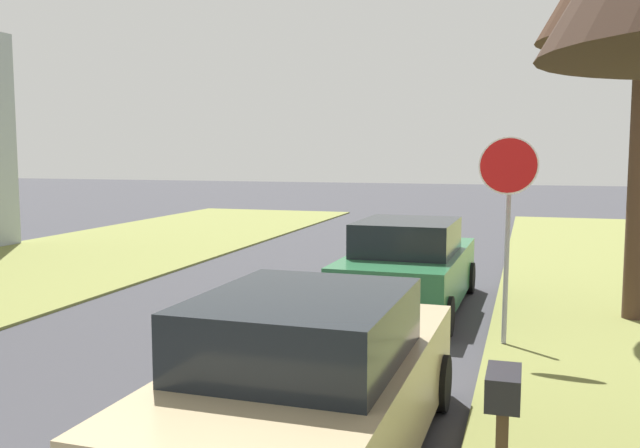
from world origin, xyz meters
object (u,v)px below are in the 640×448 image
object	(u,v)px
curbside_mailbox	(503,410)
stop_sign_far	(508,195)
parked_sedan_tan	(310,387)
parked_sedan_green	(409,268)

from	to	relation	value
curbside_mailbox	stop_sign_far	bearing A→B (deg)	91.72
curbside_mailbox	parked_sedan_tan	bearing A→B (deg)	149.96
stop_sign_far	parked_sedan_green	size ratio (longest dim) A/B	0.66
stop_sign_far	parked_sedan_green	xyz separation A→B (m)	(-1.69, 1.96, -1.42)
parked_sedan_tan	curbside_mailbox	size ratio (longest dim) A/B	3.49
stop_sign_far	parked_sedan_green	world-z (taller)	stop_sign_far
stop_sign_far	curbside_mailbox	xyz separation A→B (m)	(0.16, -5.30, -1.09)
parked_sedan_tan	parked_sedan_green	xyz separation A→B (m)	(-0.22, 6.32, 0.00)
parked_sedan_tan	curbside_mailbox	xyz separation A→B (m)	(1.63, -0.94, 0.33)
parked_sedan_green	parked_sedan_tan	bearing A→B (deg)	-88.00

